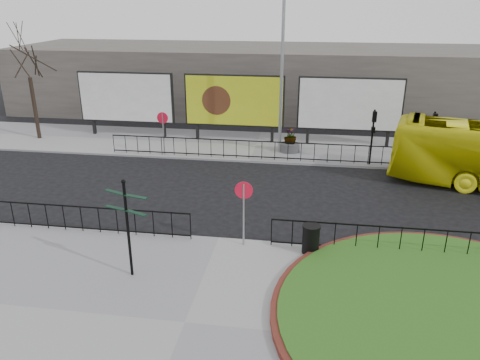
% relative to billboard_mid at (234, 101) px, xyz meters
% --- Properties ---
extents(ground, '(90.00, 90.00, 0.00)m').
position_rel_billboard_mid_xyz_m(ground, '(1.50, -12.97, -2.60)').
color(ground, black).
rests_on(ground, ground).
extents(pavement_near, '(30.00, 10.00, 0.12)m').
position_rel_billboard_mid_xyz_m(pavement_near, '(1.50, -17.97, -2.54)').
color(pavement_near, gray).
rests_on(pavement_near, ground).
extents(pavement_far, '(44.00, 6.00, 0.12)m').
position_rel_billboard_mid_xyz_m(pavement_far, '(1.50, -0.97, -2.54)').
color(pavement_far, gray).
rests_on(pavement_far, ground).
extents(brick_edge, '(10.40, 10.40, 0.18)m').
position_rel_billboard_mid_xyz_m(brick_edge, '(9.00, -16.97, -2.39)').
color(brick_edge, maroon).
rests_on(brick_edge, pavement_near).
extents(grass_lawn, '(10.00, 10.00, 0.22)m').
position_rel_billboard_mid_xyz_m(grass_lawn, '(9.00, -16.97, -2.37)').
color(grass_lawn, '#1F4F15').
rests_on(grass_lawn, pavement_near).
extents(railing_near_left, '(10.00, 0.10, 1.10)m').
position_rel_billboard_mid_xyz_m(railing_near_left, '(-4.50, -13.27, -1.93)').
color(railing_near_left, black).
rests_on(railing_near_left, pavement_near).
extents(railing_near_right, '(9.00, 0.10, 1.10)m').
position_rel_billboard_mid_xyz_m(railing_near_right, '(8.00, -13.27, -1.93)').
color(railing_near_right, black).
rests_on(railing_near_right, pavement_near).
extents(railing_far, '(18.00, 0.10, 1.10)m').
position_rel_billboard_mid_xyz_m(railing_far, '(2.50, -3.67, -1.93)').
color(railing_far, black).
rests_on(railing_far, pavement_far).
extents(speed_sign_far, '(0.64, 0.07, 2.47)m').
position_rel_billboard_mid_xyz_m(speed_sign_far, '(-3.50, -3.57, -0.68)').
color(speed_sign_far, gray).
rests_on(speed_sign_far, pavement_far).
extents(speed_sign_near, '(0.64, 0.07, 2.47)m').
position_rel_billboard_mid_xyz_m(speed_sign_near, '(2.50, -13.37, -0.68)').
color(speed_sign_near, gray).
rests_on(speed_sign_near, pavement_near).
extents(billboard_left, '(6.20, 0.31, 4.10)m').
position_rel_billboard_mid_xyz_m(billboard_left, '(-7.00, 0.00, 0.00)').
color(billboard_left, black).
rests_on(billboard_left, pavement_far).
extents(billboard_mid, '(6.20, 0.31, 4.10)m').
position_rel_billboard_mid_xyz_m(billboard_mid, '(0.00, 0.00, 0.00)').
color(billboard_mid, black).
rests_on(billboard_mid, pavement_far).
extents(billboard_right, '(6.20, 0.31, 4.10)m').
position_rel_billboard_mid_xyz_m(billboard_right, '(7.00, 0.00, 0.00)').
color(billboard_right, black).
rests_on(billboard_right, pavement_far).
extents(lamp_post, '(0.74, 0.18, 9.23)m').
position_rel_billboard_mid_xyz_m(lamp_post, '(3.01, -1.97, 2.23)').
color(lamp_post, gray).
rests_on(lamp_post, pavement_far).
extents(signal_pole_a, '(0.22, 0.26, 3.00)m').
position_rel_billboard_mid_xyz_m(signal_pole_a, '(8.00, -3.63, -0.50)').
color(signal_pole_a, black).
rests_on(signal_pole_a, pavement_far).
extents(signal_pole_b, '(0.22, 0.26, 3.00)m').
position_rel_billboard_mid_xyz_m(signal_pole_b, '(11.00, -3.63, -0.50)').
color(signal_pole_b, black).
rests_on(signal_pole_b, pavement_far).
extents(tree_left, '(2.00, 2.00, 7.00)m').
position_rel_billboard_mid_xyz_m(tree_left, '(-12.50, -1.47, 1.02)').
color(tree_left, '#2D2119').
rests_on(tree_left, pavement_far).
extents(building_backdrop, '(40.00, 10.00, 5.00)m').
position_rel_billboard_mid_xyz_m(building_backdrop, '(1.50, 9.03, -0.10)').
color(building_backdrop, '#605A54').
rests_on(building_backdrop, ground).
extents(fingerpost_sign, '(1.54, 0.71, 3.34)m').
position_rel_billboard_mid_xyz_m(fingerpost_sign, '(-0.82, -15.87, -0.47)').
color(fingerpost_sign, black).
rests_on(fingerpost_sign, pavement_near).
extents(litter_bin, '(0.64, 0.64, 1.06)m').
position_rel_billboard_mid_xyz_m(litter_bin, '(4.91, -13.57, -1.94)').
color(litter_bin, black).
rests_on(litter_bin, pavement_near).
extents(planter_b, '(0.95, 0.95, 1.37)m').
position_rel_billboard_mid_xyz_m(planter_b, '(3.50, -1.97, -2.01)').
color(planter_b, '#4C4C4F').
rests_on(planter_b, pavement_far).
extents(planter_c, '(0.96, 0.96, 1.45)m').
position_rel_billboard_mid_xyz_m(planter_c, '(3.70, -1.97, -1.96)').
color(planter_c, '#4C4C4F').
rests_on(planter_c, pavement_far).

